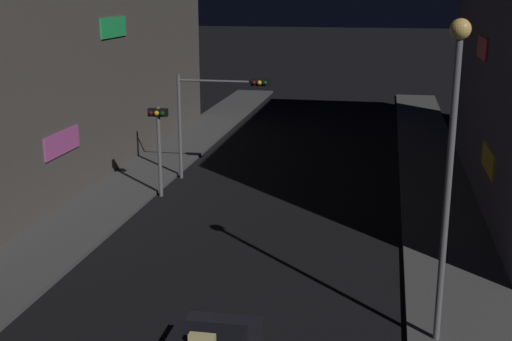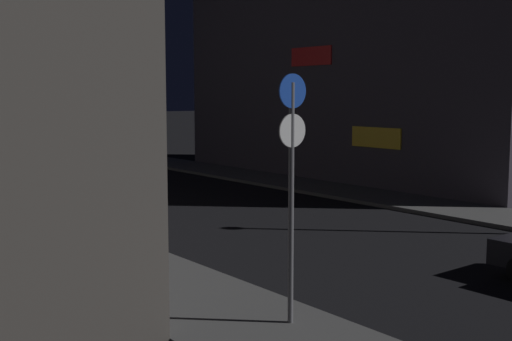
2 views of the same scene
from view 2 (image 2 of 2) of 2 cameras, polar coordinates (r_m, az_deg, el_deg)
name	(u,v)px [view 2 (image 2 of 2)]	position (r m, az deg, el deg)	size (l,w,h in m)	color
sidewalk_left	(5,213)	(24.82, -21.19, -3.51)	(3.04, 52.39, 0.14)	#4C4C4C
sidewalk_right	(288,182)	(31.21, 2.82, -1.06)	(3.04, 52.39, 0.14)	#4C4C4C
building_facade_right	(373,49)	(35.18, 10.27, 10.47)	(8.85, 21.32, 13.33)	#3D3842
traffic_light_overhead	(101,115)	(25.04, -13.50, 4.78)	(4.20, 0.42, 4.80)	slate
traffic_light_left_kerb	(91,142)	(21.78, -14.32, 2.47)	(0.80, 0.42, 3.85)	slate
sign_pole_left	(291,174)	(11.49, 3.14, -0.31)	(0.60, 0.10, 4.49)	slate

